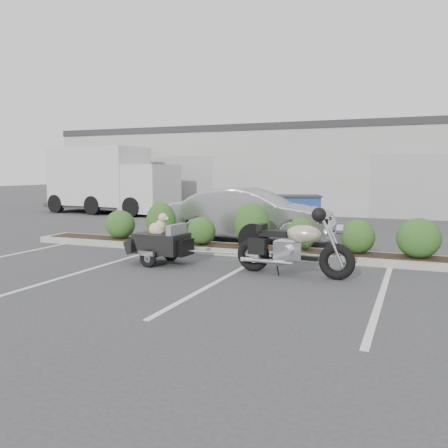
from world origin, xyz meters
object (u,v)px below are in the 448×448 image
at_px(pet_trailer, 161,242).
at_px(delivery_truck, 111,182).
at_px(sedan, 251,215).
at_px(dumpster, 295,211).
at_px(motorcycle, 293,248).

bearing_deg(pet_trailer, delivery_truck, 134.52).
distance_m(sedan, dumpster, 3.52).
xyz_separation_m(motorcycle, delivery_truck, (-10.80, 9.48, 0.91)).
height_order(dumpster, delivery_truck, delivery_truck).
distance_m(motorcycle, delivery_truck, 14.40).
relative_size(sedan, dumpster, 2.24).
relative_size(sedan, delivery_truck, 0.66).
height_order(motorcycle, sedan, sedan).
relative_size(pet_trailer, sedan, 0.41).
bearing_deg(pet_trailer, dumpster, 86.01).
bearing_deg(delivery_truck, dumpster, -8.96).
relative_size(motorcycle, dumpster, 1.15).
bearing_deg(sedan, dumpster, -7.27).
bearing_deg(pet_trailer, sedan, 83.23).
bearing_deg(dumpster, pet_trailer, -117.58).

